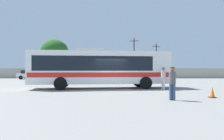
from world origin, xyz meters
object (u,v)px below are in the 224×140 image
(attendant_by_bus_door, at_px, (164,77))
(utility_pole_far, at_px, (157,60))
(traffic_cone_on_apron, at_px, (213,92))
(roadside_tree_midleft, at_px, (88,59))
(utility_pole_near, at_px, (135,57))
(coach_bus_white_red, at_px, (100,67))
(roadside_tree_left, at_px, (55,51))
(passenger_waiting_on_apron, at_px, (173,81))
(parked_car_second_grey, at_px, (65,75))
(parked_car_leftmost_white, at_px, (32,74))

(attendant_by_bus_door, distance_m, utility_pole_far, 27.24)
(traffic_cone_on_apron, bearing_deg, utility_pole_far, 83.77)
(roadside_tree_midleft, bearing_deg, attendant_by_bus_door, -70.43)
(utility_pole_near, bearing_deg, traffic_cone_on_apron, -87.66)
(coach_bus_white_red, bearing_deg, roadside_tree_midleft, 99.26)
(coach_bus_white_red, xyz_separation_m, roadside_tree_midleft, (-3.99, 24.46, 1.96))
(coach_bus_white_red, xyz_separation_m, traffic_cone_on_apron, (6.94, -6.06, -1.52))
(traffic_cone_on_apron, bearing_deg, roadside_tree_left, 119.55)
(attendant_by_bus_door, height_order, roadside_tree_midleft, roadside_tree_midleft)
(passenger_waiting_on_apron, distance_m, utility_pole_near, 32.00)
(parked_car_second_grey, xyz_separation_m, utility_pole_far, (17.52, 7.40, 2.94))
(coach_bus_white_red, relative_size, passenger_waiting_on_apron, 6.88)
(coach_bus_white_red, relative_size, utility_pole_far, 1.72)
(coach_bus_white_red, distance_m, attendant_by_bus_door, 5.50)
(passenger_waiting_on_apron, height_order, utility_pole_far, utility_pole_far)
(utility_pole_far, relative_size, roadside_tree_left, 0.89)
(utility_pole_near, xyz_separation_m, roadside_tree_left, (-16.66, 0.82, 1.28))
(coach_bus_white_red, xyz_separation_m, utility_pole_near, (5.68, 24.72, 2.43))
(parked_car_leftmost_white, relative_size, utility_pole_far, 0.63)
(parked_car_leftmost_white, height_order, utility_pole_near, utility_pole_near)
(parked_car_second_grey, bearing_deg, traffic_cone_on_apron, -59.34)
(parked_car_second_grey, relative_size, traffic_cone_on_apron, 6.71)
(utility_pole_near, height_order, utility_pole_far, utility_pole_near)
(attendant_by_bus_door, bearing_deg, utility_pole_far, 79.13)
(utility_pole_near, bearing_deg, parked_car_leftmost_white, -159.10)
(passenger_waiting_on_apron, relative_size, utility_pole_near, 0.22)
(passenger_waiting_on_apron, relative_size, utility_pole_far, 0.25)
(traffic_cone_on_apron, bearing_deg, parked_car_second_grey, 120.66)
(parked_car_second_grey, distance_m, utility_pole_far, 19.25)
(utility_pole_far, height_order, roadside_tree_left, roadside_tree_left)
(roadside_tree_midleft, bearing_deg, passenger_waiting_on_apron, -75.24)
(utility_pole_far, bearing_deg, utility_pole_near, -174.76)
(coach_bus_white_red, xyz_separation_m, attendant_by_bus_door, (5.23, -1.48, -0.81))
(coach_bus_white_red, bearing_deg, parked_car_leftmost_white, 126.14)
(attendant_by_bus_door, bearing_deg, coach_bus_white_red, 164.22)
(coach_bus_white_red, height_order, utility_pole_near, utility_pole_near)
(passenger_waiting_on_apron, height_order, roadside_tree_midleft, roadside_tree_midleft)
(utility_pole_near, bearing_deg, parked_car_second_grey, -151.54)
(parked_car_leftmost_white, bearing_deg, utility_pole_near, 20.90)
(attendant_by_bus_door, xyz_separation_m, parked_car_leftmost_white, (-18.11, 19.11, -0.20))
(roadside_tree_left, bearing_deg, parked_car_second_grey, -63.99)
(parked_car_leftmost_white, height_order, parked_car_second_grey, parked_car_leftmost_white)
(parked_car_leftmost_white, bearing_deg, roadside_tree_midleft, 37.55)
(coach_bus_white_red, xyz_separation_m, parked_car_leftmost_white, (-12.88, 17.63, -1.02))
(attendant_by_bus_door, bearing_deg, roadside_tree_left, 120.96)
(attendant_by_bus_door, distance_m, traffic_cone_on_apron, 4.94)
(passenger_waiting_on_apron, bearing_deg, utility_pole_far, 79.42)
(parked_car_leftmost_white, distance_m, utility_pole_far, 24.58)
(parked_car_second_grey, distance_m, traffic_cone_on_apron, 27.68)
(utility_pole_far, distance_m, roadside_tree_midleft, 14.35)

